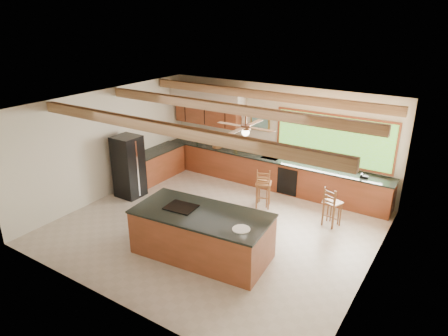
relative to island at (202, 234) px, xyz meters
The scene contains 9 objects.
ground 1.32m from the island, 109.96° to the left, with size 7.20×7.20×0.00m, color #B8A999.
room_shell 2.55m from the island, 108.02° to the left, with size 7.27×6.54×3.02m.
counter_run 3.87m from the island, 108.62° to the left, with size 7.12×3.10×1.27m.
island is the anchor object (origin of this frame).
refrigerator 3.73m from the island, 158.98° to the left, with size 0.70×0.67×1.76m.
bar_stool_a 2.79m from the island, 90.16° to the left, with size 0.42×0.42×0.96m.
bar_stool_b 2.69m from the island, 89.17° to the left, with size 0.52×0.52×1.12m.
bar_stool_c 3.30m from the island, 54.84° to the left, with size 0.40×0.40×1.01m.
bar_stool_d 3.31m from the island, 54.42° to the left, with size 0.48×0.48×1.03m.
Camera 1 is at (4.81, -7.10, 4.91)m, focal length 32.00 mm.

